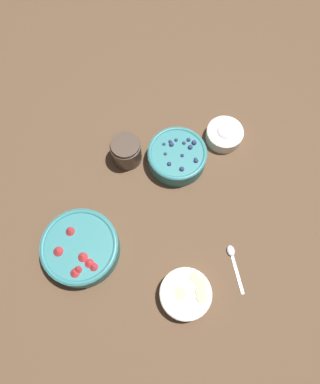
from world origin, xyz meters
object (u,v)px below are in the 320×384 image
(bowl_blueberries, at_px, (177,156))
(bowl_bananas, at_px, (186,294))
(bowl_cream, at_px, (225,134))
(jar_chocolate, at_px, (126,152))
(bowl_strawberries, at_px, (80,248))

(bowl_blueberries, xyz_separation_m, bowl_bananas, (0.38, 0.16, -0.01))
(bowl_cream, relative_size, jar_chocolate, 1.24)
(jar_chocolate, bearing_deg, bowl_strawberries, -1.11)
(bowl_strawberries, relative_size, bowl_cream, 1.86)
(bowl_cream, xyz_separation_m, jar_chocolate, (0.17, -0.26, 0.01))
(bowl_strawberries, relative_size, jar_chocolate, 2.30)
(bowl_strawberries, height_order, jar_chocolate, jar_chocolate)
(bowl_blueberries, xyz_separation_m, bowl_cream, (-0.13, 0.11, -0.01))
(bowl_blueberries, distance_m, jar_chocolate, 0.16)
(bowl_strawberries, bearing_deg, bowl_bananas, 87.60)
(bowl_bananas, distance_m, bowl_cream, 0.51)
(bowl_cream, distance_m, jar_chocolate, 0.31)
(bowl_bananas, height_order, bowl_cream, bowl_cream)
(bowl_strawberries, xyz_separation_m, jar_chocolate, (-0.32, 0.01, 0.00))
(bowl_strawberries, xyz_separation_m, bowl_cream, (-0.49, 0.27, -0.01))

